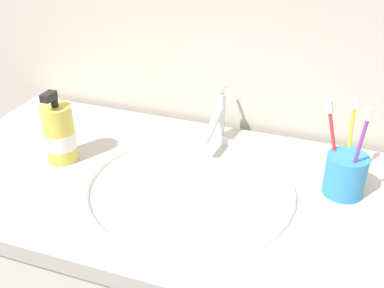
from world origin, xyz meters
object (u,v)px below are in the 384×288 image
(faucet, at_px, (217,119))
(toothbrush_red, at_px, (333,140))
(toothbrush_purple, at_px, (359,148))
(toothbrush_cup, at_px, (345,175))
(toothbrush_yellow, at_px, (351,136))
(soap_dispenser, at_px, (58,135))

(faucet, bearing_deg, toothbrush_red, -20.40)
(toothbrush_purple, bearing_deg, toothbrush_cup, 120.27)
(toothbrush_cup, xyz_separation_m, toothbrush_yellow, (-0.00, 0.04, 0.06))
(toothbrush_red, bearing_deg, toothbrush_yellow, 41.66)
(toothbrush_cup, height_order, toothbrush_purple, toothbrush_purple)
(toothbrush_cup, xyz_separation_m, soap_dispenser, (-0.61, -0.08, 0.02))
(toothbrush_purple, height_order, toothbrush_yellow, toothbrush_purple)
(faucet, relative_size, soap_dispenser, 0.98)
(toothbrush_cup, bearing_deg, toothbrush_red, 154.89)
(soap_dispenser, bearing_deg, toothbrush_purple, 5.54)
(faucet, distance_m, toothbrush_purple, 0.35)
(toothbrush_cup, relative_size, toothbrush_purple, 0.42)
(toothbrush_yellow, bearing_deg, toothbrush_purple, -76.02)
(toothbrush_cup, bearing_deg, toothbrush_yellow, 93.85)
(toothbrush_red, relative_size, toothbrush_yellow, 1.01)
(soap_dispenser, bearing_deg, toothbrush_yellow, 11.98)
(toothbrush_red, distance_m, toothbrush_purple, 0.06)
(faucet, height_order, toothbrush_purple, toothbrush_purple)
(faucet, height_order, soap_dispenser, soap_dispenser)
(toothbrush_red, relative_size, toothbrush_purple, 0.89)
(toothbrush_yellow, xyz_separation_m, soap_dispenser, (-0.61, -0.13, -0.04))
(toothbrush_yellow, bearing_deg, toothbrush_cup, -86.15)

